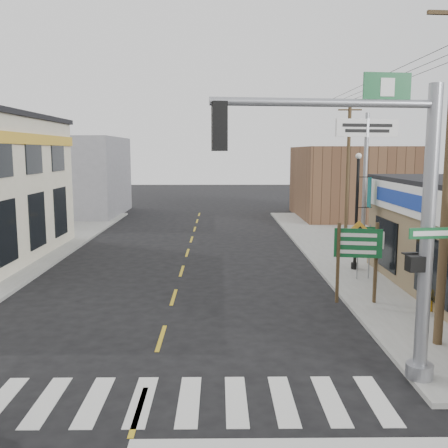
{
  "coord_description": "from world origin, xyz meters",
  "views": [
    {
      "loc": [
        1.63,
        -9.51,
        5.23
      ],
      "look_at": [
        1.82,
        7.19,
        2.8
      ],
      "focal_mm": 40.0,
      "sensor_mm": 36.0,
      "label": 1
    }
  ],
  "objects_px": {
    "guide_sign": "(358,251)",
    "utility_pole_near": "(448,170)",
    "traffic_signal_pole": "(393,203)",
    "dance_center_sign": "(366,148)",
    "lamp_post": "(358,202)",
    "utility_pole_far": "(348,167)",
    "fire_hydrant": "(429,299)"
  },
  "relations": [
    {
      "from": "guide_sign",
      "to": "utility_pole_near",
      "type": "xyz_separation_m",
      "value": [
        1.2,
        -3.67,
        2.85
      ]
    },
    {
      "from": "traffic_signal_pole",
      "to": "utility_pole_near",
      "type": "xyz_separation_m",
      "value": [
        2.1,
        2.02,
        0.64
      ]
    },
    {
      "from": "utility_pole_near",
      "to": "traffic_signal_pole",
      "type": "bearing_deg",
      "value": -140.26
    },
    {
      "from": "dance_center_sign",
      "to": "lamp_post",
      "type": "bearing_deg",
      "value": -120.84
    },
    {
      "from": "lamp_post",
      "to": "utility_pole_near",
      "type": "height_order",
      "value": "utility_pole_near"
    },
    {
      "from": "traffic_signal_pole",
      "to": "utility_pole_far",
      "type": "height_order",
      "value": "utility_pole_far"
    },
    {
      "from": "fire_hydrant",
      "to": "lamp_post",
      "type": "xyz_separation_m",
      "value": [
        -0.77,
        5.83,
        2.53
      ]
    },
    {
      "from": "guide_sign",
      "to": "utility_pole_far",
      "type": "distance_m",
      "value": 14.56
    },
    {
      "from": "dance_center_sign",
      "to": "traffic_signal_pole",
      "type": "bearing_deg",
      "value": -115.12
    },
    {
      "from": "traffic_signal_pole",
      "to": "utility_pole_near",
      "type": "distance_m",
      "value": 2.98
    },
    {
      "from": "traffic_signal_pole",
      "to": "fire_hydrant",
      "type": "relative_size",
      "value": 9.11
    },
    {
      "from": "fire_hydrant",
      "to": "utility_pole_near",
      "type": "bearing_deg",
      "value": -108.47
    },
    {
      "from": "lamp_post",
      "to": "utility_pole_far",
      "type": "distance_m",
      "value": 9.35
    },
    {
      "from": "traffic_signal_pole",
      "to": "dance_center_sign",
      "type": "height_order",
      "value": "dance_center_sign"
    },
    {
      "from": "dance_center_sign",
      "to": "utility_pole_near",
      "type": "relative_size",
      "value": 0.78
    },
    {
      "from": "dance_center_sign",
      "to": "utility_pole_near",
      "type": "distance_m",
      "value": 12.44
    },
    {
      "from": "lamp_post",
      "to": "utility_pole_near",
      "type": "relative_size",
      "value": 0.56
    },
    {
      "from": "guide_sign",
      "to": "dance_center_sign",
      "type": "height_order",
      "value": "dance_center_sign"
    },
    {
      "from": "utility_pole_near",
      "to": "dance_center_sign",
      "type": "bearing_deg",
      "value": 78.95
    },
    {
      "from": "guide_sign",
      "to": "dance_center_sign",
      "type": "xyz_separation_m",
      "value": [
        2.7,
        8.67,
        3.47
      ]
    },
    {
      "from": "utility_pole_near",
      "to": "utility_pole_far",
      "type": "distance_m",
      "value": 17.79
    },
    {
      "from": "traffic_signal_pole",
      "to": "lamp_post",
      "type": "height_order",
      "value": "traffic_signal_pole"
    },
    {
      "from": "dance_center_sign",
      "to": "utility_pole_near",
      "type": "bearing_deg",
      "value": -107.97
    },
    {
      "from": "fire_hydrant",
      "to": "utility_pole_near",
      "type": "height_order",
      "value": "utility_pole_near"
    },
    {
      "from": "lamp_post",
      "to": "utility_pole_far",
      "type": "bearing_deg",
      "value": 100.98
    },
    {
      "from": "lamp_post",
      "to": "utility_pole_near",
      "type": "bearing_deg",
      "value": -68.52
    },
    {
      "from": "fire_hydrant",
      "to": "lamp_post",
      "type": "bearing_deg",
      "value": 97.54
    },
    {
      "from": "guide_sign",
      "to": "fire_hydrant",
      "type": "relative_size",
      "value": 3.74
    },
    {
      "from": "guide_sign",
      "to": "utility_pole_near",
      "type": "height_order",
      "value": "utility_pole_near"
    },
    {
      "from": "guide_sign",
      "to": "lamp_post",
      "type": "bearing_deg",
      "value": 84.61
    },
    {
      "from": "lamp_post",
      "to": "traffic_signal_pole",
      "type": "bearing_deg",
      "value": -79.49
    },
    {
      "from": "guide_sign",
      "to": "utility_pole_far",
      "type": "height_order",
      "value": "utility_pole_far"
    }
  ]
}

